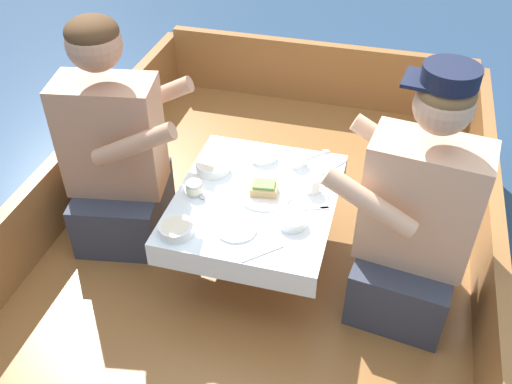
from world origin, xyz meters
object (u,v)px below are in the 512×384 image
object	(u,v)px
person_starboard	(415,223)
coffee_cup_starboard	(298,159)
person_port	(116,155)
coffee_cup_port	(313,184)
tin_can	(194,188)
sandwich	(264,188)

from	to	relation	value
person_starboard	coffee_cup_starboard	distance (m)	0.59
person_port	coffee_cup_port	world-z (taller)	person_port
person_starboard	person_port	bearing A→B (deg)	3.09
person_starboard	tin_can	world-z (taller)	person_starboard
sandwich	coffee_cup_port	size ratio (longest dim) A/B	1.23
person_port	coffee_cup_port	distance (m)	0.83
person_starboard	coffee_cup_starboard	size ratio (longest dim) A/B	10.42
person_port	tin_can	world-z (taller)	person_port
tin_can	person_port	bearing A→B (deg)	167.95
person_starboard	coffee_cup_port	size ratio (longest dim) A/B	11.17
person_port	sandwich	size ratio (longest dim) A/B	8.95
person_starboard	sandwich	size ratio (longest dim) A/B	9.06
person_starboard	coffee_cup_starboard	world-z (taller)	person_starboard
coffee_cup_starboard	tin_can	distance (m)	0.47
sandwich	coffee_cup_starboard	bearing A→B (deg)	69.27
sandwich	coffee_cup_starboard	xyz separation A→B (m)	(0.09, 0.24, -0.00)
person_port	person_starboard	bearing A→B (deg)	-14.55
coffee_cup_starboard	person_port	bearing A→B (deg)	-163.14
person_port	tin_can	bearing A→B (deg)	-22.09
tin_can	coffee_cup_port	bearing A→B (deg)	17.16
coffee_cup_starboard	tin_can	world-z (taller)	tin_can
sandwich	coffee_cup_port	world-z (taller)	coffee_cup_port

